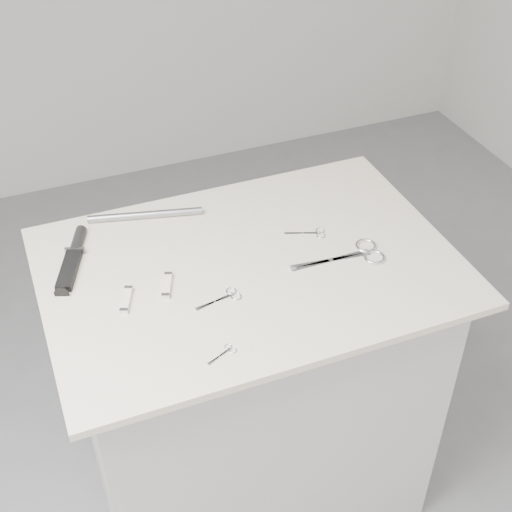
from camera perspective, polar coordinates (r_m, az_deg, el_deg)
name	(u,v)px	position (r m, az deg, el deg)	size (l,w,h in m)	color
ground	(251,484)	(2.43, -0.38, -17.79)	(4.00, 4.00, 0.01)	gray
plinth	(251,392)	(2.06, -0.44, -10.79)	(0.90, 0.60, 0.90)	#B8B7B5
display_board	(250,267)	(1.74, -0.51, -0.89)	(1.00, 0.70, 0.02)	beige
large_shears	(356,255)	(1.77, 8.01, 0.11)	(0.24, 0.10, 0.01)	silver
embroidery_scissors_a	(225,297)	(1.64, -2.48, -3.33)	(0.11, 0.05, 0.00)	silver
embroidery_scissors_b	(312,233)	(1.83, 4.49, 1.83)	(0.10, 0.06, 0.00)	silver
tiny_scissors	(224,353)	(1.51, -2.54, -7.75)	(0.07, 0.05, 0.00)	silver
sheathed_knife	(73,256)	(1.80, -14.40, 0.02)	(0.12, 0.23, 0.03)	black
pocket_knife_a	(167,285)	(1.68, -7.12, -2.35)	(0.05, 0.09, 0.01)	white
pocket_knife_b	(126,300)	(1.65, -10.34, -3.46)	(0.05, 0.09, 0.01)	white
metal_rail	(145,215)	(1.90, -8.86, 3.26)	(0.02, 0.02, 0.30)	gray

